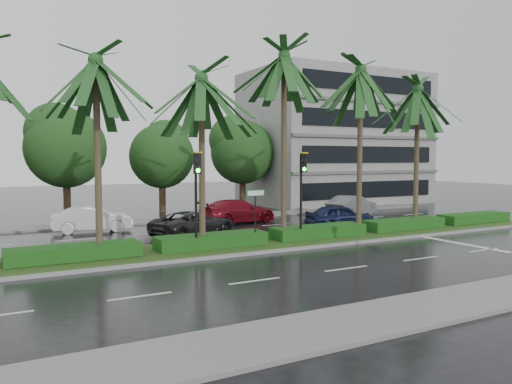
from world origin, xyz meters
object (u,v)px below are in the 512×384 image
car_grey (352,206)px  car_red (237,211)px  signal_median_left (197,187)px  street_sign (255,203)px  car_white (92,219)px  car_darkgrey (194,224)px  car_blue (340,216)px

car_grey → car_red: bearing=68.7°
signal_median_left → car_red: (6.24, 8.59, -2.23)m
signal_median_left → car_red: 10.85m
street_sign → car_white: size_ratio=0.59×
car_white → car_grey: 18.03m
car_red → car_grey: car_red is taller
car_darkgrey → car_blue: (9.00, -1.16, 0.03)m
signal_median_left → car_darkgrey: bearing=70.3°
signal_median_left → street_sign: bearing=3.5°
street_sign → car_white: bearing=122.6°
car_darkgrey → car_blue: 9.08m
signal_median_left → car_white: bearing=106.7°
car_white → car_grey: size_ratio=0.97×
car_darkgrey → car_grey: size_ratio=1.08×
street_sign → car_blue: bearing=24.4°
street_sign → car_blue: street_sign is taller
car_red → car_white: bearing=77.9°
street_sign → car_darkgrey: (-1.26, 4.68, -1.44)m
car_white → car_blue: car_white is taller
car_darkgrey → car_red: car_red is taller
car_red → car_blue: car_red is taller
signal_median_left → car_red: signal_median_left is taller
car_darkgrey → signal_median_left: bearing=139.4°
car_white → car_red: car_red is taller
car_darkgrey → car_grey: 13.87m
car_darkgrey → car_grey: (13.50, 3.20, 0.07)m
street_sign → car_grey: 14.63m
street_sign → car_red: street_sign is taller
car_red → car_blue: (4.50, -4.89, -0.06)m
car_red → car_grey: bearing=-101.7°
signal_median_left → car_grey: bearing=27.9°
signal_median_left → car_grey: size_ratio=0.95×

